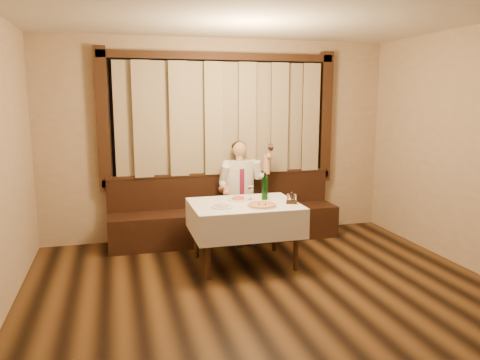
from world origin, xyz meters
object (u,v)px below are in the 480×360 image
object	(u,v)px
seated_man	(241,184)
cruet_caddy	(292,200)
dining_table	(244,212)
pizza	(262,205)
pasta_cream	(222,204)
banquette	(225,218)
green_bottle	(265,188)
pasta_red	(238,197)

from	to	relation	value
seated_man	cruet_caddy	bearing A→B (deg)	-74.35
dining_table	pizza	size ratio (longest dim) A/B	3.69
pizza	pasta_cream	xyz separation A→B (m)	(-0.45, 0.07, 0.02)
pizza	seated_man	world-z (taller)	seated_man
banquette	pizza	size ratio (longest dim) A/B	9.29
cruet_caddy	seated_man	size ratio (longest dim) A/B	0.10
banquette	green_bottle	size ratio (longest dim) A/B	9.29
pizza	green_bottle	distance (m)	0.39
pasta_red	pasta_cream	size ratio (longest dim) A/B	1.01
banquette	pasta_red	bearing A→B (deg)	-92.09
banquette	dining_table	distance (m)	1.08
banquette	dining_table	size ratio (longest dim) A/B	2.52
seated_man	green_bottle	bearing A→B (deg)	-84.84
banquette	cruet_caddy	xyz separation A→B (m)	(0.53, -1.20, 0.49)
dining_table	seated_man	bearing A→B (deg)	76.86
cruet_caddy	seated_man	distance (m)	1.16
dining_table	seated_man	size ratio (longest dim) A/B	0.91
banquette	pizza	bearing A→B (deg)	-83.25
pasta_cream	dining_table	bearing A→B (deg)	26.04
dining_table	pasta_red	bearing A→B (deg)	99.60
banquette	green_bottle	bearing A→B (deg)	-72.15
pasta_cream	green_bottle	world-z (taller)	green_bottle
pasta_red	cruet_caddy	xyz separation A→B (m)	(0.56, -0.36, 0.01)
pasta_red	green_bottle	world-z (taller)	green_bottle
pizza	banquette	bearing A→B (deg)	96.75
pizza	pasta_red	size ratio (longest dim) A/B	1.34
pasta_red	seated_man	xyz separation A→B (m)	(0.25, 0.75, 0.02)
banquette	pasta_cream	distance (m)	1.30
green_bottle	seated_man	bearing A→B (deg)	95.16
dining_table	cruet_caddy	world-z (taller)	cruet_caddy
pizza	cruet_caddy	bearing A→B (deg)	6.67
dining_table	pasta_cream	xyz separation A→B (m)	(-0.31, -0.15, 0.14)
pasta_cream	seated_man	xyz separation A→B (m)	(0.52, 1.08, 0.02)
pizza	green_bottle	xyz separation A→B (m)	(0.14, 0.34, 0.13)
pasta_cream	seated_man	bearing A→B (deg)	64.19
dining_table	cruet_caddy	size ratio (longest dim) A/B	9.02
cruet_caddy	pizza	bearing A→B (deg)	-151.59
banquette	seated_man	xyz separation A→B (m)	(0.22, -0.09, 0.50)
pizza	green_bottle	bearing A→B (deg)	67.01
banquette	green_bottle	distance (m)	1.12
banquette	pasta_red	xyz separation A→B (m)	(-0.03, -0.84, 0.48)
pasta_cream	cruet_caddy	world-z (taller)	cruet_caddy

